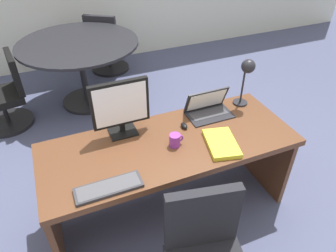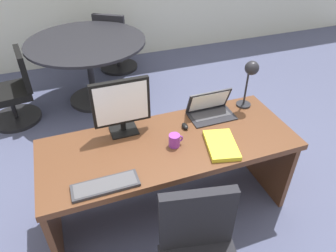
% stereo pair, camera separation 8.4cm
% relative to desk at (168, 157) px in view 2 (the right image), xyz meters
% --- Properties ---
extents(ground, '(12.00, 12.00, 0.00)m').
position_rel_desk_xyz_m(ground, '(0.00, 1.46, -0.54)').
color(ground, '#474C6B').
extents(desk, '(1.84, 0.72, 0.72)m').
position_rel_desk_xyz_m(desk, '(0.00, 0.00, 0.00)').
color(desk, '#56331E').
rests_on(desk, ground).
extents(monitor, '(0.41, 0.16, 0.43)m').
position_rel_desk_xyz_m(monitor, '(-0.28, 0.19, 0.42)').
color(monitor, black).
rests_on(monitor, desk).
extents(laptop, '(0.36, 0.23, 0.21)m').
position_rel_desk_xyz_m(laptop, '(0.42, 0.19, 0.25)').
color(laptop, black).
rests_on(laptop, desk).
extents(keyboard, '(0.41, 0.14, 0.02)m').
position_rel_desk_xyz_m(keyboard, '(-0.51, -0.31, 0.19)').
color(keyboard, '#2D2D33').
rests_on(keyboard, desk).
extents(mouse, '(0.04, 0.08, 0.03)m').
position_rel_desk_xyz_m(mouse, '(0.17, 0.08, 0.20)').
color(mouse, black).
rests_on(mouse, desk).
extents(desk_lamp, '(0.12, 0.14, 0.41)m').
position_rel_desk_xyz_m(desk_lamp, '(0.75, 0.18, 0.48)').
color(desk_lamp, black).
rests_on(desk_lamp, desk).
extents(book, '(0.27, 0.35, 0.03)m').
position_rel_desk_xyz_m(book, '(0.32, -0.21, 0.20)').
color(book, yellow).
rests_on(book, desk).
extents(coffee_mug, '(0.11, 0.08, 0.09)m').
position_rel_desk_xyz_m(coffee_mug, '(0.02, -0.09, 0.23)').
color(coffee_mug, purple).
rests_on(coffee_mug, desk).
extents(meeting_table, '(1.38, 1.38, 0.80)m').
position_rel_desk_xyz_m(meeting_table, '(-0.31, 1.92, 0.07)').
color(meeting_table, black).
rests_on(meeting_table, ground).
extents(meeting_chair_near, '(0.56, 0.56, 0.82)m').
position_rel_desk_xyz_m(meeting_chair_near, '(-1.19, 1.80, -0.22)').
color(meeting_chair_near, black).
rests_on(meeting_chair_near, ground).
extents(meeting_chair_far, '(0.63, 0.64, 0.87)m').
position_rel_desk_xyz_m(meeting_chair_far, '(0.16, 2.68, -0.18)').
color(meeting_chair_far, black).
rests_on(meeting_chair_far, ground).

